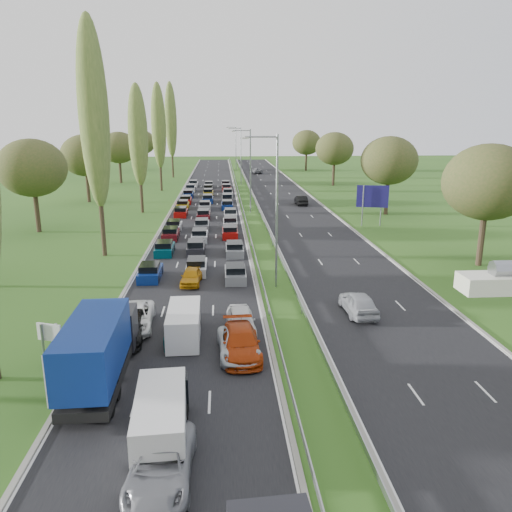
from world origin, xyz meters
name	(u,v)px	position (x,y,z in m)	size (l,w,h in m)	color
ground	(250,210)	(4.50, 80.00, 0.00)	(260.00, 260.00, 0.00)	#295119
near_carriageway	(206,208)	(-2.25, 82.50, 0.00)	(10.50, 215.00, 0.04)	black
far_carriageway	(291,207)	(11.25, 82.50, 0.00)	(10.50, 215.00, 0.04)	black
central_reservation	(249,204)	(4.50, 82.50, 0.55)	(2.36, 215.00, 0.32)	gray
lamp_columns	(250,172)	(4.50, 78.00, 6.00)	(0.18, 140.18, 12.00)	gray
poplar_row	(123,127)	(-11.50, 68.17, 12.39)	(2.80, 127.80, 22.44)	#2D2116
woodland_left	(21,171)	(-22.00, 62.63, 7.68)	(8.00, 166.00, 11.10)	#2D2116
woodland_right	(411,165)	(24.00, 66.67, 7.68)	(8.00, 153.00, 11.10)	#2D2116
traffic_queue_fill	(205,210)	(-2.22, 77.67, 0.44)	(9.10, 69.17, 0.80)	navy
near_car_2	(134,317)	(-5.53, 35.22, 0.75)	(2.41, 5.23, 1.45)	white
near_car_3	(127,327)	(-5.64, 33.63, 0.74)	(2.01, 4.95, 1.44)	black
near_car_6	(161,464)	(-2.14, 20.74, 0.71)	(2.28, 4.95, 1.38)	gray
near_car_7	(181,327)	(-2.34, 33.38, 0.75)	(2.04, 5.01, 1.46)	#043E44
near_car_8	(191,276)	(-2.35, 44.14, 0.67)	(1.55, 3.84, 1.31)	#CA860D
near_car_10	(238,344)	(1.04, 30.81, 0.69)	(2.22, 4.82, 1.34)	silver
near_car_11	(241,343)	(1.19, 30.88, 0.76)	(2.08, 5.12, 1.49)	#A8320A
near_car_12	(241,320)	(1.32, 34.27, 0.75)	(1.72, 4.27, 1.46)	white
far_car_0	(358,303)	(9.52, 36.69, 0.80)	(1.85, 4.61, 1.57)	#A0A3A9
far_car_1	(301,200)	(13.08, 84.47, 0.77)	(1.59, 4.56, 1.50)	black
far_car_2	(257,171)	(9.69, 137.65, 0.75)	(2.42, 5.26, 1.46)	slate
blue_lorry	(99,348)	(-5.96, 28.17, 1.93)	(2.43, 8.76, 3.70)	black
white_van_front	(162,416)	(-2.39, 23.30, 1.06)	(2.01, 5.13, 2.06)	silver
white_van_rear	(184,323)	(-2.17, 33.46, 1.00)	(1.91, 4.86, 1.95)	silver
info_sign	(50,336)	(-9.40, 31.14, 1.37)	(1.45, 0.59, 2.10)	gray
direction_sign	(372,198)	(19.40, 66.87, 3.57)	(3.92, 1.00, 5.20)	gray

